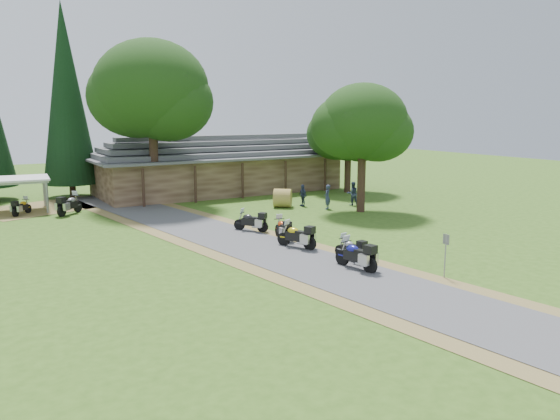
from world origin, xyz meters
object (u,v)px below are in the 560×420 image
motorcycle_row_a (356,254)px  motorcycle_carport_b (70,204)px  motorcycle_row_b (351,248)px  carport (7,195)px  motorcycle_row_d (283,228)px  lodge (219,163)px  motorcycle_row_c (297,235)px  motorcycle_row_e (251,220)px  motorcycle_carport_a (22,206)px  hay_bale (283,198)px

motorcycle_row_a → motorcycle_carport_b: bearing=12.8°
motorcycle_row_b → carport: bearing=23.3°
motorcycle_row_b → motorcycle_row_d: bearing=-1.2°
motorcycle_row_a → motorcycle_carport_b: motorcycle_carport_b is taller
lodge → motorcycle_carport_b: bearing=-160.2°
lodge → motorcycle_row_c: lodge is taller
motorcycle_row_b → motorcycle_row_c: 3.40m
motorcycle_row_c → motorcycle_row_e: motorcycle_row_c is taller
motorcycle_row_c → motorcycle_row_e: size_ratio=1.07×
motorcycle_row_d → motorcycle_carport_a: 18.78m
motorcycle_row_a → motorcycle_carport_a: motorcycle_row_a is taller
motorcycle_row_d → motorcycle_carport_a: motorcycle_row_d is taller
motorcycle_carport_b → hay_bale: 14.58m
motorcycle_row_a → motorcycle_row_b: 1.41m
motorcycle_row_e → lodge: bearing=-54.1°
motorcycle_row_a → motorcycle_carport_b: 21.74m
motorcycle_row_e → motorcycle_carport_a: size_ratio=1.09×
motorcycle_carport_b → hay_bale: size_ratio=1.60×
motorcycle_row_e → motorcycle_row_c: bearing=145.9°
motorcycle_row_b → motorcycle_carport_b: size_ratio=0.82×
carport → motorcycle_carport_b: (3.51, -3.01, -0.44)m
carport → motorcycle_carport_a: 1.83m
motorcycle_carport_a → hay_bale: bearing=-71.2°
motorcycle_row_d → motorcycle_carport_b: (-8.52, 13.55, 0.10)m
motorcycle_row_c → motorcycle_row_e: 4.66m
motorcycle_row_c → motorcycle_row_a: bearing=159.2°
motorcycle_row_c → hay_bale: (5.59, 10.64, -0.02)m
motorcycle_row_e → carport: bearing=3.6°
lodge → motorcycle_row_d: size_ratio=11.55×
motorcycle_carport_a → hay_bale: size_ratio=1.28×
carport → motorcycle_row_b: carport is taller
lodge → motorcycle_row_c: (-4.99, -20.29, -1.76)m
carport → hay_bale: 18.97m
motorcycle_row_c → carport: bearing=8.7°
motorcycle_row_c → motorcycle_carport_b: bearing=4.2°
motorcycle_row_b → motorcycle_row_c: size_ratio=0.87×
lodge → motorcycle_row_d: bearing=-104.1°
motorcycle_row_e → motorcycle_carport_a: (-10.78, 12.34, -0.06)m
motorcycle_row_c → motorcycle_row_d: 2.05m
hay_bale → carport: bearing=155.3°
motorcycle_row_d → hay_bale: size_ratio=1.38×
carport → motorcycle_row_d: (12.02, -16.57, -0.54)m
motorcycle_row_d → hay_bale: (5.20, 8.63, 0.04)m
lodge → motorcycle_row_a: 25.33m
motorcycle_row_a → carport: bearing=17.4°
motorcycle_row_b → motorcycle_carport_b: motorcycle_carport_b is taller
lodge → motorcycle_carport_a: size_ratio=12.40×
lodge → hay_bale: bearing=-86.5°
motorcycle_row_b → hay_bale: 14.69m
motorcycle_row_a → hay_bale: 16.08m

